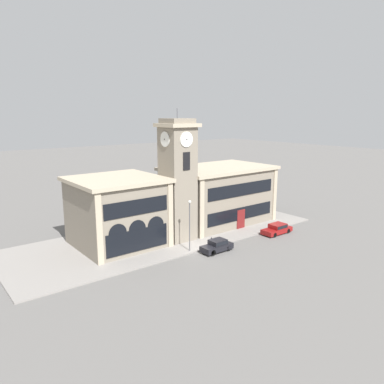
{
  "coord_description": "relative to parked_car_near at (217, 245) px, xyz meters",
  "views": [
    {
      "loc": [
        -27.55,
        -32.89,
        16.25
      ],
      "look_at": [
        0.89,
        3.35,
        6.59
      ],
      "focal_mm": 35.0,
      "sensor_mm": 36.0,
      "label": 1
    }
  ],
  "objects": [
    {
      "name": "parked_car_near",
      "position": [
        0.0,
        0.0,
        0.0
      ],
      "size": [
        4.04,
        1.72,
        1.47
      ],
      "rotation": [
        0.0,
        0.0,
        3.14
      ],
      "color": "black",
      "rests_on": "ground_plane"
    },
    {
      "name": "sidewalk_kerb",
      "position": [
        -1.11,
        8.84,
        -0.69
      ],
      "size": [
        42.67,
        15.16,
        0.15
      ],
      "color": "gray",
      "rests_on": "ground_plane"
    },
    {
      "name": "ground_plane",
      "position": [
        -1.11,
        1.26,
        -0.77
      ],
      "size": [
        300.0,
        300.0,
        0.0
      ],
      "primitive_type": "plane",
      "color": "#605E5B"
    },
    {
      "name": "clock_tower",
      "position": [
        -1.11,
        6.42,
        7.15
      ],
      "size": [
        4.35,
        4.35,
        16.9
      ],
      "color": "gray",
      "rests_on": "ground_plane"
    },
    {
      "name": "parked_car_mid",
      "position": [
        11.11,
        0.0,
        -0.04
      ],
      "size": [
        4.62,
        1.89,
        1.39
      ],
      "rotation": [
        0.0,
        0.0,
        3.14
      ],
      "color": "maroon",
      "rests_on": "ground_plane"
    },
    {
      "name": "town_hall_left_wing",
      "position": [
        -8.22,
        9.48,
        3.56
      ],
      "size": [
        10.67,
        10.52,
        8.6
      ],
      "color": "gray",
      "rests_on": "ground_plane"
    },
    {
      "name": "town_hall_right_wing",
      "position": [
        8.62,
        9.49,
        3.51
      ],
      "size": [
        15.91,
        10.52,
        8.5
      ],
      "color": "gray",
      "rests_on": "ground_plane"
    },
    {
      "name": "street_lamp",
      "position": [
        -2.66,
        1.95,
        3.41
      ],
      "size": [
        0.36,
        0.36,
        6.2
      ],
      "color": "#4C4C51",
      "rests_on": "sidewalk_kerb"
    },
    {
      "name": "bollard",
      "position": [
        0.58,
        1.71,
        -0.1
      ],
      "size": [
        0.18,
        0.18,
        1.06
      ],
      "color": "black",
      "rests_on": "sidewalk_kerb"
    }
  ]
}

